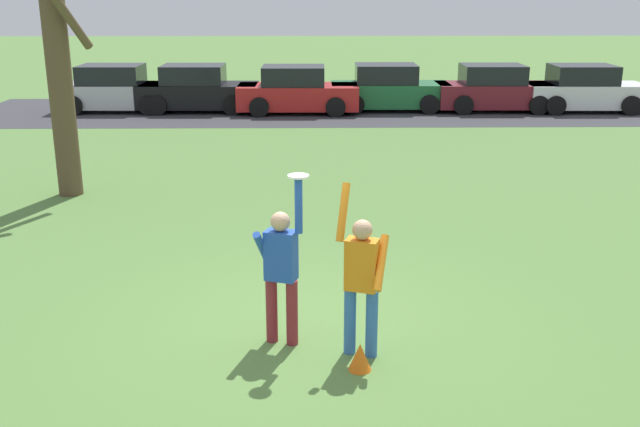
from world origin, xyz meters
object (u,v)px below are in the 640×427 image
Objects in this scene: parked_car_silver at (116,90)px; parked_car_green at (389,89)px; parked_car_black at (197,90)px; parked_car_maroon at (495,90)px; frisbee_disc at (298,176)px; bare_tree_tall at (54,34)px; parked_car_red at (297,92)px; person_defender at (362,276)px; parked_car_white at (584,90)px; field_cone_orange at (360,357)px; person_catcher at (281,266)px.

parked_car_green is at bearing 1.10° from parked_car_silver.
parked_car_black is 1.00× the size of parked_car_maroon.
frisbee_disc reaches higher than parked_car_maroon.
parked_car_silver is at bearing 98.91° from bare_tree_tall.
parked_car_green is (3.22, 0.53, 0.00)m from parked_car_red.
person_defender is 1.34m from frisbee_disc.
parked_car_maroon is at bearing 178.25° from parked_car_white.
field_cone_orange is at bearing -53.60° from bare_tree_tall.
person_catcher reaches higher than person_defender.
parked_car_silver is 12.89× the size of field_cone_orange.
frisbee_disc is at bearing -98.63° from parked_car_green.
parked_car_black is 6.68m from parked_car_green.
bare_tree_tall is (-5.54, 7.11, 2.28)m from person_defender.
person_defender is at bearing -18.95° from frisbee_disc.
person_defender reaches higher than field_cone_orange.
parked_car_green is at bearing 10.11° from parked_car_red.
parked_car_black is 3.49m from parked_car_red.
parked_car_maroon is at bearing -89.40° from person_defender.
person_defender is at bearing -86.07° from parked_car_red.
frisbee_disc is 18.19m from parked_car_black.
parked_car_maroon and parked_car_white have the same top height.
frisbee_disc is 17.38m from parked_car_red.
parked_car_black is 1.00× the size of parked_car_green.
frisbee_disc is at bearing 137.87° from field_cone_orange.
field_cone_orange is (-9.06, -18.13, -0.57)m from parked_car_white.
parked_car_red is (6.30, -0.48, 0.00)m from parked_car_silver.
person_defender is 0.90m from field_cone_orange.
person_catcher is 8.52m from bare_tree_tall.
bare_tree_tall is (-4.83, 6.86, 1.17)m from frisbee_disc.
person_catcher is 18.87m from parked_car_maroon.
person_defender is 18.86m from parked_car_maroon.
parked_car_silver is 1.00× the size of parked_car_maroon.
bare_tree_tall reaches higher than parked_car_black.
person_defender is 0.50× the size of parked_car_black.
parked_car_silver is at bearing 179.79° from parked_car_white.
parked_car_silver is 16.29m from parked_car_white.
parked_car_black is (-4.42, 18.00, -0.25)m from person_defender.
frisbee_disc reaches higher than parked_car_red.
frisbee_disc is 20.09m from parked_car_white.
parked_car_red is 9.99m from parked_car_white.
parked_car_silver is at bearing -178.90° from parked_car_green.
parked_car_silver is 9.52m from parked_car_green.
field_cone_orange is at bearing -75.73° from parked_car_black.
parked_car_black is 10.36m from parked_car_maroon.
person_catcher is at bearing -55.77° from bare_tree_tall.
parked_car_green is 12.89× the size of field_cone_orange.
parked_car_silver is 13.20m from parked_car_maroon.
field_cone_orange is at bearing -18.67° from person_catcher.
field_cone_orange is (0.89, -0.69, -0.82)m from person_catcher.
parked_car_black is 1.00× the size of parked_car_red.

